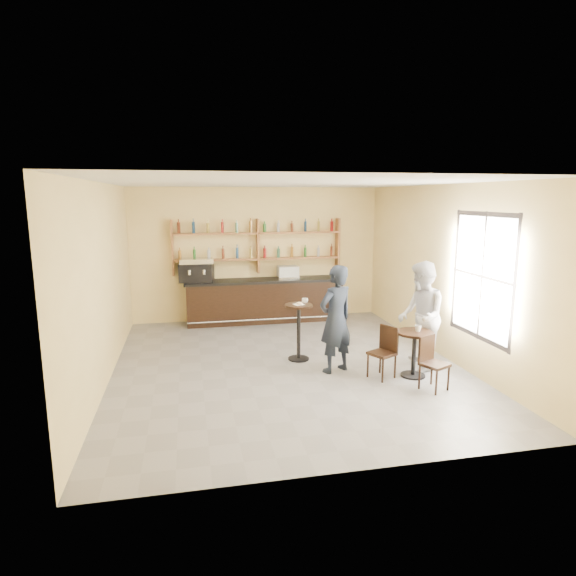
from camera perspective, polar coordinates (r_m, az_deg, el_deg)
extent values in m
plane|color=gray|center=(8.75, -0.21, -9.09)|extent=(7.00, 7.00, 0.00)
plane|color=white|center=(8.23, -0.22, 12.36)|extent=(7.00, 7.00, 0.00)
plane|color=#FADD8E|center=(11.76, -3.67, 4.04)|extent=(7.00, 0.00, 7.00)
plane|color=#FADD8E|center=(5.04, 7.86, -5.08)|extent=(7.00, 0.00, 7.00)
plane|color=#FADD8E|center=(8.29, -20.99, 0.53)|extent=(0.00, 7.00, 7.00)
plane|color=#FADD8E|center=(9.41, 17.99, 1.86)|extent=(0.00, 7.00, 7.00)
plane|color=white|center=(8.39, 22.03, 1.26)|extent=(0.00, 2.00, 2.00)
cube|color=white|center=(8.74, 1.29, -1.95)|extent=(0.22, 0.22, 0.00)
torus|color=#E9A455|center=(8.73, 1.37, -1.83)|extent=(0.13, 0.13, 0.04)
imported|color=white|center=(8.86, 2.02, -1.50)|extent=(0.15, 0.15, 0.09)
imported|color=black|center=(8.21, 5.68, -3.70)|extent=(0.80, 0.68, 1.86)
imported|color=white|center=(8.26, 15.15, -4.64)|extent=(0.13, 0.13, 0.10)
imported|color=#ACACB2|center=(8.59, 15.45, -3.25)|extent=(0.95, 1.09, 1.90)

